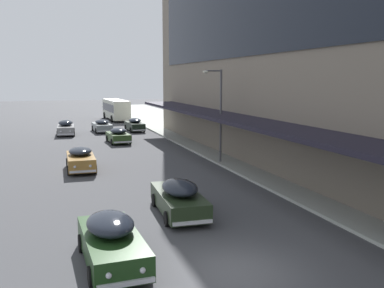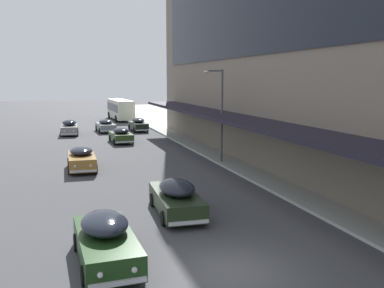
{
  "view_description": "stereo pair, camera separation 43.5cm",
  "coord_description": "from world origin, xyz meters",
  "px_view_note": "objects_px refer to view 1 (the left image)",
  "views": [
    {
      "loc": [
        -5.4,
        -12.01,
        6.19
      ],
      "look_at": [
        2.91,
        13.14,
        2.17
      ],
      "focal_mm": 40.0,
      "sensor_mm": 36.0,
      "label": 1
    },
    {
      "loc": [
        -4.99,
        -12.14,
        6.19
      ],
      "look_at": [
        2.91,
        13.14,
        2.17
      ],
      "focal_mm": 40.0,
      "sensor_mm": 36.0,
      "label": 2
    }
  ],
  "objects_px": {
    "sedan_second_mid": "(118,135)",
    "street_lamp": "(219,108)",
    "sedan_second_near": "(179,197)",
    "sedan_lead_mid": "(135,125)",
    "sedan_lead_near": "(111,240)",
    "sedan_oncoming_rear": "(81,159)",
    "transit_bus_kerbside_front": "(116,108)",
    "sedan_oncoming_front": "(66,128)",
    "sedan_trailing_mid": "(102,126)"
  },
  "relations": [
    {
      "from": "sedan_lead_mid",
      "to": "sedan_trailing_mid",
      "type": "distance_m",
      "value": 3.85
    },
    {
      "from": "transit_bus_kerbside_front",
      "to": "sedan_lead_mid",
      "type": "relative_size",
      "value": 2.15
    },
    {
      "from": "transit_bus_kerbside_front",
      "to": "sedan_lead_mid",
      "type": "xyz_separation_m",
      "value": [
        0.05,
        -14.9,
        -0.99
      ]
    },
    {
      "from": "sedan_oncoming_rear",
      "to": "street_lamp",
      "type": "distance_m",
      "value": 10.41
    },
    {
      "from": "sedan_oncoming_rear",
      "to": "sedan_trailing_mid",
      "type": "bearing_deg",
      "value": 79.71
    },
    {
      "from": "transit_bus_kerbside_front",
      "to": "sedan_second_near",
      "type": "bearing_deg",
      "value": -94.86
    },
    {
      "from": "sedan_second_near",
      "to": "sedan_lead_mid",
      "type": "distance_m",
      "value": 32.74
    },
    {
      "from": "sedan_trailing_mid",
      "to": "street_lamp",
      "type": "relative_size",
      "value": 0.71
    },
    {
      "from": "transit_bus_kerbside_front",
      "to": "sedan_second_mid",
      "type": "height_order",
      "value": "transit_bus_kerbside_front"
    },
    {
      "from": "sedan_lead_near",
      "to": "transit_bus_kerbside_front",
      "type": "bearing_deg",
      "value": 81.53
    },
    {
      "from": "transit_bus_kerbside_front",
      "to": "street_lamp",
      "type": "relative_size",
      "value": 1.55
    },
    {
      "from": "transit_bus_kerbside_front",
      "to": "sedan_oncoming_rear",
      "type": "relative_size",
      "value": 2.31
    },
    {
      "from": "street_lamp",
      "to": "sedan_second_mid",
      "type": "bearing_deg",
      "value": 113.32
    },
    {
      "from": "sedan_trailing_mid",
      "to": "sedan_oncoming_rear",
      "type": "distance_m",
      "value": 21.77
    },
    {
      "from": "sedan_second_near",
      "to": "street_lamp",
      "type": "xyz_separation_m",
      "value": [
        6.19,
        10.65,
        3.28
      ]
    },
    {
      "from": "sedan_second_near",
      "to": "sedan_oncoming_front",
      "type": "bearing_deg",
      "value": 97.19
    },
    {
      "from": "sedan_oncoming_front",
      "to": "sedan_second_near",
      "type": "distance_m",
      "value": 31.46
    },
    {
      "from": "sedan_second_mid",
      "to": "sedan_lead_near",
      "type": "bearing_deg",
      "value": -99.05
    },
    {
      "from": "sedan_lead_mid",
      "to": "sedan_lead_near",
      "type": "height_order",
      "value": "sedan_lead_near"
    },
    {
      "from": "sedan_lead_mid",
      "to": "sedan_trailing_mid",
      "type": "bearing_deg",
      "value": 174.43
    },
    {
      "from": "sedan_second_mid",
      "to": "sedan_oncoming_rear",
      "type": "xyz_separation_m",
      "value": [
        -4.37,
        -11.88,
        0.03
      ]
    },
    {
      "from": "sedan_second_mid",
      "to": "sedan_second_near",
      "type": "distance_m",
      "value": 23.34
    },
    {
      "from": "street_lamp",
      "to": "transit_bus_kerbside_front",
      "type": "bearing_deg",
      "value": 93.38
    },
    {
      "from": "sedan_second_mid",
      "to": "sedan_oncoming_rear",
      "type": "bearing_deg",
      "value": -110.19
    },
    {
      "from": "street_lamp",
      "to": "sedan_oncoming_front",
      "type": "bearing_deg",
      "value": 116.24
    },
    {
      "from": "sedan_oncoming_front",
      "to": "sedan_second_mid",
      "type": "height_order",
      "value": "sedan_oncoming_front"
    },
    {
      "from": "sedan_second_mid",
      "to": "sedan_lead_near",
      "type": "relative_size",
      "value": 0.89
    },
    {
      "from": "sedan_second_near",
      "to": "transit_bus_kerbside_front",
      "type": "bearing_deg",
      "value": 85.14
    },
    {
      "from": "sedan_second_mid",
      "to": "street_lamp",
      "type": "bearing_deg",
      "value": -66.68
    },
    {
      "from": "sedan_lead_mid",
      "to": "sedan_trailing_mid",
      "type": "height_order",
      "value": "sedan_lead_mid"
    },
    {
      "from": "sedan_second_mid",
      "to": "street_lamp",
      "type": "height_order",
      "value": "street_lamp"
    },
    {
      "from": "sedan_oncoming_front",
      "to": "sedan_trailing_mid",
      "type": "distance_m",
      "value": 4.5
    },
    {
      "from": "transit_bus_kerbside_front",
      "to": "street_lamp",
      "type": "bearing_deg",
      "value": -86.62
    },
    {
      "from": "transit_bus_kerbside_front",
      "to": "sedan_lead_near",
      "type": "relative_size",
      "value": 2.15
    },
    {
      "from": "sedan_lead_near",
      "to": "sedan_lead_mid",
      "type": "bearing_deg",
      "value": 78.12
    },
    {
      "from": "sedan_trailing_mid",
      "to": "sedan_oncoming_rear",
      "type": "relative_size",
      "value": 1.05
    },
    {
      "from": "sedan_second_mid",
      "to": "sedan_lead_mid",
      "type": "bearing_deg",
      "value": 69.93
    },
    {
      "from": "sedan_second_near",
      "to": "sedan_lead_mid",
      "type": "height_order",
      "value": "sedan_second_near"
    },
    {
      "from": "sedan_lead_mid",
      "to": "transit_bus_kerbside_front",
      "type": "bearing_deg",
      "value": 90.19
    },
    {
      "from": "sedan_lead_near",
      "to": "street_lamp",
      "type": "distance_m",
      "value": 18.27
    },
    {
      "from": "sedan_lead_mid",
      "to": "sedan_oncoming_front",
      "type": "bearing_deg",
      "value": -170.97
    },
    {
      "from": "sedan_second_mid",
      "to": "sedan_lead_near",
      "type": "xyz_separation_m",
      "value": [
        -4.41,
        -27.69,
        0.07
      ]
    },
    {
      "from": "sedan_oncoming_front",
      "to": "street_lamp",
      "type": "relative_size",
      "value": 0.69
    },
    {
      "from": "sedan_oncoming_rear",
      "to": "sedan_lead_near",
      "type": "bearing_deg",
      "value": -90.14
    },
    {
      "from": "sedan_second_mid",
      "to": "sedan_lead_near",
      "type": "distance_m",
      "value": 28.04
    },
    {
      "from": "sedan_trailing_mid",
      "to": "sedan_lead_mid",
      "type": "bearing_deg",
      "value": -5.57
    },
    {
      "from": "sedan_second_mid",
      "to": "sedan_lead_mid",
      "type": "relative_size",
      "value": 0.89
    },
    {
      "from": "sedan_lead_mid",
      "to": "sedan_second_mid",
      "type": "bearing_deg",
      "value": -110.07
    },
    {
      "from": "sedan_oncoming_rear",
      "to": "street_lamp",
      "type": "relative_size",
      "value": 0.67
    },
    {
      "from": "sedan_second_near",
      "to": "sedan_lead_mid",
      "type": "relative_size",
      "value": 1.03
    }
  ]
}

